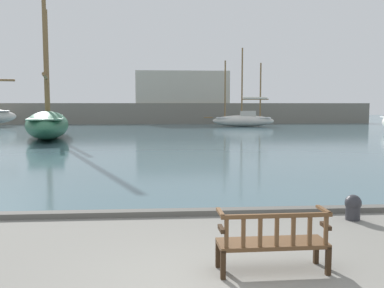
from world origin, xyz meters
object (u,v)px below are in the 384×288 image
Objects in this scene: park_bench at (273,241)px; sailboat_mid_port at (47,122)px; sailboat_nearest_starboard at (244,119)px; mooring_bollard at (353,207)px.

sailboat_mid_port reaches higher than park_bench.
sailboat_mid_port is 1.56× the size of sailboat_nearest_starboard.
sailboat_mid_port is at bearing 111.10° from park_bench.
sailboat_nearest_starboard is at bearing 82.49° from mooring_bollard.
mooring_bollard is at bearing -97.51° from sailboat_nearest_starboard.
sailboat_mid_port is 23.52× the size of mooring_bollard.
sailboat_nearest_starboard is 36.11m from mooring_bollard.
sailboat_mid_port is (-9.46, 24.52, 0.70)m from park_bench.
sailboat_nearest_starboard is (7.16, 38.45, 0.41)m from park_bench.
mooring_bollard is at bearing -61.43° from sailboat_mid_port.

